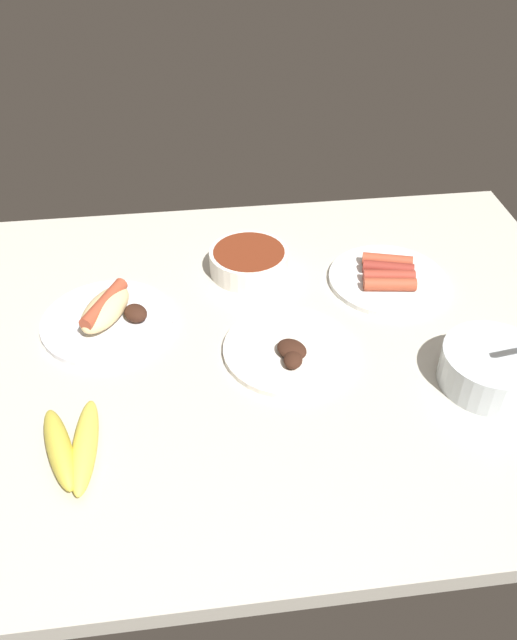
{
  "coord_description": "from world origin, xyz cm",
  "views": [
    {
      "loc": [
        -10.27,
        -80.37,
        71.78
      ],
      "look_at": [
        0.17,
        1.75,
        3.0
      ],
      "focal_mm": 35.98,
      "sensor_mm": 36.0,
      "label": 1
    }
  ],
  "objects_px": {
    "plate_grilled_meat": "(289,350)",
    "bowl_coleslaw": "(491,366)",
    "plate_sausages": "(388,277)",
    "plate_hotdog_assembled": "(108,315)",
    "banana_bunch": "(72,447)",
    "bowl_chili": "(249,260)"
  },
  "relations": [
    {
      "from": "plate_sausages",
      "to": "bowl_chili",
      "type": "bearing_deg",
      "value": 165.29
    },
    {
      "from": "plate_sausages",
      "to": "bowl_coleslaw",
      "type": "xyz_separation_m",
      "value": [
        0.08,
        -0.28,
        0.02
      ]
    },
    {
      "from": "plate_grilled_meat",
      "to": "bowl_coleslaw",
      "type": "xyz_separation_m",
      "value": [
        0.3,
        -0.1,
        0.03
      ]
    },
    {
      "from": "banana_bunch",
      "to": "plate_sausages",
      "type": "distance_m",
      "value": 0.65
    },
    {
      "from": "plate_hotdog_assembled",
      "to": "bowl_chili",
      "type": "relative_size",
      "value": 1.51
    },
    {
      "from": "banana_bunch",
      "to": "bowl_chili",
      "type": "height_order",
      "value": "bowl_chili"
    },
    {
      "from": "plate_sausages",
      "to": "bowl_chili",
      "type": "height_order",
      "value": "bowl_chili"
    },
    {
      "from": "plate_grilled_meat",
      "to": "plate_hotdog_assembled",
      "type": "height_order",
      "value": "plate_hotdog_assembled"
    },
    {
      "from": "banana_bunch",
      "to": "plate_grilled_meat",
      "type": "relative_size",
      "value": 0.78
    },
    {
      "from": "plate_sausages",
      "to": "plate_hotdog_assembled",
      "type": "bearing_deg",
      "value": -173.47
    },
    {
      "from": "banana_bunch",
      "to": "bowl_coleslaw",
      "type": "xyz_separation_m",
      "value": [
        0.63,
        0.07,
        0.02
      ]
    },
    {
      "from": "plate_hotdog_assembled",
      "to": "bowl_coleslaw",
      "type": "bearing_deg",
      "value": -20.15
    },
    {
      "from": "bowl_coleslaw",
      "to": "plate_hotdog_assembled",
      "type": "bearing_deg",
      "value": 159.85
    },
    {
      "from": "plate_grilled_meat",
      "to": "banana_bunch",
      "type": "bearing_deg",
      "value": -152.74
    },
    {
      "from": "banana_bunch",
      "to": "bowl_chili",
      "type": "distance_m",
      "value": 0.51
    },
    {
      "from": "plate_hotdog_assembled",
      "to": "bowl_chili",
      "type": "height_order",
      "value": "plate_hotdog_assembled"
    },
    {
      "from": "plate_grilled_meat",
      "to": "bowl_chili",
      "type": "xyz_separation_m",
      "value": [
        -0.04,
        0.24,
        0.02
      ]
    },
    {
      "from": "plate_grilled_meat",
      "to": "bowl_coleslaw",
      "type": "bearing_deg",
      "value": -19.26
    },
    {
      "from": "plate_sausages",
      "to": "plate_grilled_meat",
      "type": "height_order",
      "value": "plate_sausages"
    },
    {
      "from": "bowl_coleslaw",
      "to": "bowl_chili",
      "type": "distance_m",
      "value": 0.48
    },
    {
      "from": "plate_grilled_meat",
      "to": "bowl_coleslaw",
      "type": "distance_m",
      "value": 0.32
    },
    {
      "from": "plate_grilled_meat",
      "to": "bowl_coleslaw",
      "type": "relative_size",
      "value": 1.38
    }
  ]
}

